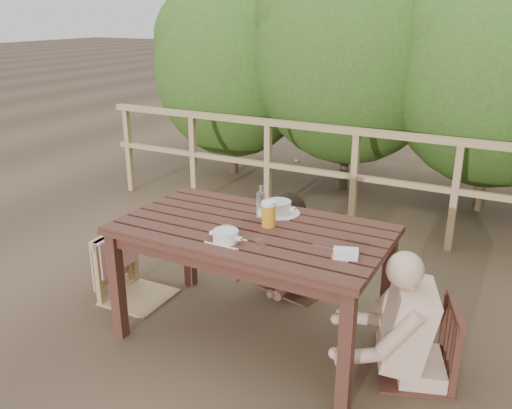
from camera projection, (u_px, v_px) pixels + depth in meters
The scene contains 16 objects.
ground at pixel (252, 335), 3.54m from camera, with size 60.00×60.00×0.00m, color brown.
table at pixel (252, 284), 3.42m from camera, with size 1.64×0.92×0.76m, color #402119.
chair_left at pixel (135, 242), 3.85m from camera, with size 0.45×0.45×0.91m, color tan.
chair_far at pixel (300, 226), 4.01m from camera, with size 0.50×0.50×1.00m, color #402119.
chair_right at pixel (421, 309), 3.03m from camera, with size 0.43×0.43×0.87m, color #402119.
woman at pixel (301, 213), 4.00m from camera, with size 0.48×0.59×1.19m, color black, non-canonical shape.
diner_right at pixel (431, 277), 2.94m from camera, with size 0.52×0.63×1.28m, color beige, non-canonical shape.
railing at pixel (354, 181), 5.03m from camera, with size 5.60×0.10×1.01m, color tan.
hedge_row at pixel (439, 22), 5.38m from camera, with size 6.60×1.60×3.80m, color #2E4E19, non-canonical shape.
soup_near at pixel (226, 237), 3.06m from camera, with size 0.25×0.25×0.08m, color silver.
soup_far at pixel (278, 208), 3.49m from camera, with size 0.28×0.28×0.09m, color white.
bread_roll at pixel (227, 231), 3.15m from camera, with size 0.13×0.10×0.08m, color #AF7838.
beer_glass at pixel (269, 215), 3.26m from camera, with size 0.09×0.09×0.17m, color #CF6F0C.
bottle at pixel (261, 204), 3.37m from camera, with size 0.06×0.06×0.23m, color silver.
tumbler at pixel (260, 244), 2.99m from camera, with size 0.06×0.06×0.07m, color silver.
butter_tub at pixel (346, 255), 2.87m from camera, with size 0.13×0.09×0.06m, color silver.
Camera 1 is at (1.45, -2.67, 2.02)m, focal length 37.87 mm.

